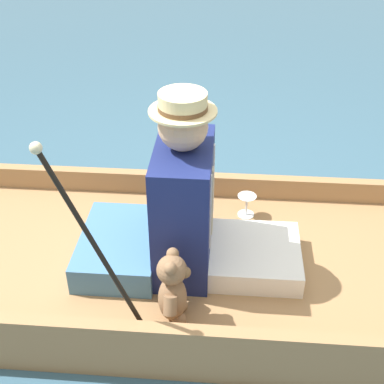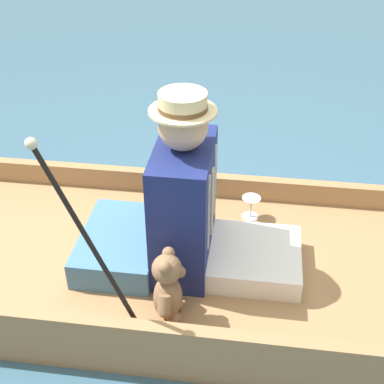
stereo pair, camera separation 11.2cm
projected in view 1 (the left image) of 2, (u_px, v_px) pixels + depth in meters
ground_plane at (181, 281)px, 2.71m from camera, size 16.00×16.00×0.00m
punt_boat at (181, 267)px, 2.66m from camera, size 1.19×3.27×0.28m
seat_cushion at (121, 247)px, 2.58m from camera, size 0.54×0.37×0.14m
seated_person at (198, 208)px, 2.41m from camera, size 0.47×0.69×0.88m
teddy_bear at (173, 289)px, 2.21m from camera, size 0.24×0.14×0.34m
wine_glass at (247, 201)px, 2.86m from camera, size 0.10×0.10×0.13m
walking_cane at (88, 235)px, 1.94m from camera, size 0.04×0.37×0.90m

